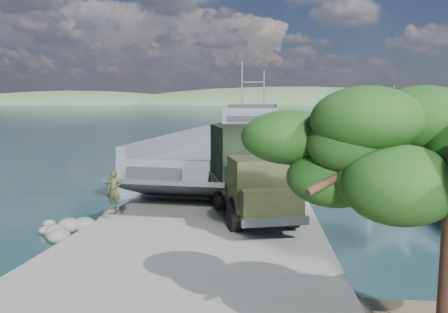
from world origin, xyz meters
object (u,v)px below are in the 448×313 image
soldier (114,198)px  overhang_tree (430,151)px  military_truck (247,170)px  sailboat_near (392,148)px  landing_craft (237,154)px  sailboat_far (394,149)px  pier (394,152)px

soldier → overhang_tree: (9.96, -9.99, 3.44)m
military_truck → sailboat_near: 33.55m
soldier → military_truck: bearing=22.8°
landing_craft → soldier: 21.29m
landing_craft → sailboat_far: (16.87, 10.61, -0.51)m
overhang_tree → sailboat_far: bearing=75.0°
overhang_tree → soldier: bearing=134.9°
pier → soldier: bearing=-134.0°
soldier → sailboat_far: 37.88m
landing_craft → sailboat_near: bearing=38.8°
sailboat_far → military_truck: bearing=-107.3°
military_truck → overhang_tree: (4.06, -11.89, 2.34)m
pier → sailboat_far: sailboat_far is taller
landing_craft → sailboat_far: bearing=37.7°
military_truck → sailboat_far: (15.15, 29.57, -2.12)m
sailboat_near → pier: bearing=-101.1°
sailboat_far → overhang_tree: sailboat_far is taller
soldier → sailboat_near: 38.10m
soldier → sailboat_near: size_ratio=0.24×
overhang_tree → sailboat_near: bearing=75.3°
sailboat_near → sailboat_far: size_ratio=1.06×
sailboat_near → overhang_tree: sailboat_near is taller
landing_craft → sailboat_near: 20.01m
landing_craft → pier: bearing=-7.8°
pier → soldier: 24.75m
military_truck → landing_craft: bearing=79.6°
pier → overhang_tree: overhang_tree is taller
landing_craft → military_truck: size_ratio=4.16×
military_truck → soldier: bearing=-177.7°
pier → sailboat_near: sailboat_near is taller
pier → soldier: (-17.20, -17.79, -0.19)m
military_truck → soldier: size_ratio=4.99×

